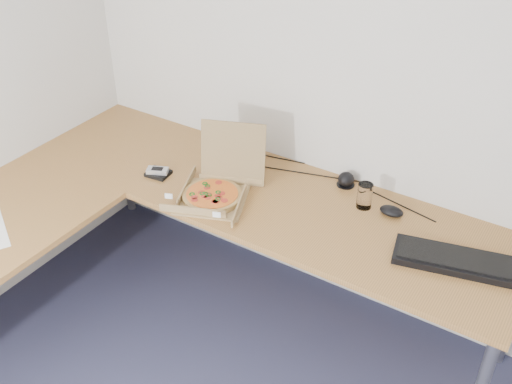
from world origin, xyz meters
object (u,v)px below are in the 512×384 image
Objects in this scene: desk at (151,221)px; pizza_box at (215,191)px; wallet at (158,173)px; keyboard at (455,261)px; drinking_glass at (365,196)px.

desk is 6.85× the size of pizza_box.
keyboard is at bearing -1.32° from wallet.
keyboard is (0.48, -0.17, -0.05)m from drinking_glass.
pizza_box is 2.96× the size of drinking_glass.
desk is at bearing -175.51° from keyboard.
pizza_box is at bearing -153.79° from drinking_glass.
drinking_glass is at bearing 4.36° from pizza_box.
desk is 22.39× the size of wallet.
keyboard is at bearing -14.71° from pizza_box.
drinking_glass is 0.25× the size of keyboard.
wallet is at bearing 171.51° from keyboard.
desk is 1.34m from keyboard.
keyboard is 4.43× the size of wallet.
pizza_box is 1.12m from keyboard.
pizza_box is 3.27× the size of wallet.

